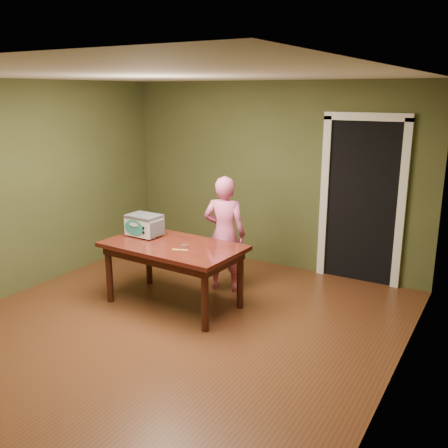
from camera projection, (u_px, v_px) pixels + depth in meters
The scene contains 8 objects.
floor at pixel (168, 330), 5.29m from camera, with size 5.00×5.00×0.00m, color #5B321A.
room_shell at pixel (163, 170), 4.85m from camera, with size 4.52×5.02×2.61m.
doorway at pixel (368, 199), 6.70m from camera, with size 1.10×0.66×2.25m.
dining_table at pixel (173, 252), 5.76m from camera, with size 1.64×0.98×0.75m.
toy_oven at pixel (144, 225), 6.03m from camera, with size 0.44×0.31×0.26m.
baking_pan at pixel (185, 246), 5.64m from camera, with size 0.10×0.10×0.02m.
spatula at pixel (180, 250), 5.52m from camera, with size 0.18×0.03×0.01m, color #D5B95C.
child at pixel (225, 234), 6.22m from camera, with size 0.53×0.35×1.46m, color #E55E96.
Camera 1 is at (2.95, -3.86, 2.45)m, focal length 40.00 mm.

